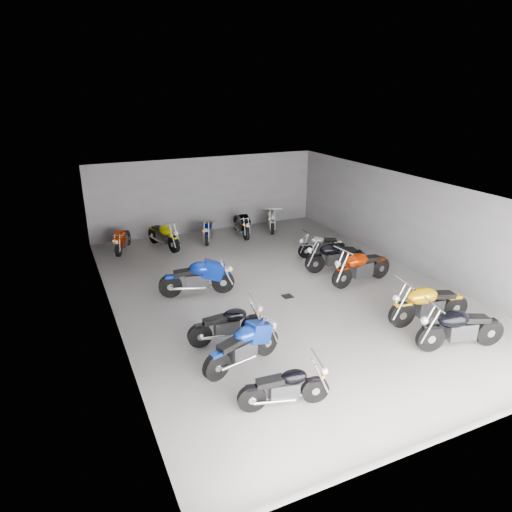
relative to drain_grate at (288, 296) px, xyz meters
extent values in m
plane|color=gray|center=(0.00, 0.50, -0.01)|extent=(14.00, 14.00, 0.00)
cube|color=gray|center=(0.00, 7.50, 1.59)|extent=(10.00, 0.10, 3.20)
cube|color=gray|center=(-5.00, 0.50, 1.59)|extent=(0.10, 14.00, 3.20)
cube|color=gray|center=(5.00, 0.50, 1.59)|extent=(0.10, 14.00, 3.20)
cube|color=black|center=(0.00, 0.50, 3.21)|extent=(10.00, 14.00, 0.04)
cube|color=black|center=(0.00, 0.00, 0.00)|extent=(0.32, 0.32, 0.01)
cylinder|color=black|center=(-1.83, -4.58, 0.28)|extent=(0.59, 0.23, 0.57)
cylinder|color=black|center=(-3.10, -4.30, 0.28)|extent=(0.59, 0.25, 0.57)
cube|color=#2D2D30|center=(-2.46, -4.44, 0.37)|extent=(0.63, 0.38, 0.36)
ellipsoid|color=black|center=(-2.27, -4.48, 0.66)|extent=(0.67, 0.48, 0.32)
cube|color=black|center=(-2.74, -4.38, 0.62)|extent=(0.59, 0.36, 0.16)
cylinder|color=black|center=(-1.97, -2.60, 0.32)|extent=(0.66, 0.32, 0.65)
cylinder|color=black|center=(-3.38, -3.05, 0.32)|extent=(0.67, 0.34, 0.65)
cube|color=#2D2D30|center=(-2.68, -2.82, 0.42)|extent=(0.73, 0.49, 0.41)
ellipsoid|color=navy|center=(-2.46, -2.76, 0.75)|extent=(0.79, 0.60, 0.37)
cube|color=black|center=(-2.99, -2.92, 0.71)|extent=(0.68, 0.46, 0.19)
cylinder|color=black|center=(-1.92, -1.72, 0.30)|extent=(0.62, 0.17, 0.61)
cylinder|color=black|center=(-3.30, -1.62, 0.30)|extent=(0.62, 0.19, 0.61)
cube|color=#2D2D30|center=(-2.61, -1.67, 0.39)|extent=(0.64, 0.33, 0.38)
ellipsoid|color=black|center=(-2.40, -1.68, 0.70)|extent=(0.67, 0.43, 0.34)
cube|color=black|center=(-2.91, -1.65, 0.66)|extent=(0.60, 0.31, 0.17)
cylinder|color=black|center=(-1.68, 1.08, 0.35)|extent=(0.72, 0.30, 0.70)
cylinder|color=black|center=(-3.24, 1.45, 0.35)|extent=(0.72, 0.32, 0.70)
cube|color=#2D2D30|center=(-2.46, 1.27, 0.46)|extent=(0.77, 0.49, 0.44)
ellipsoid|color=#0A29A2|center=(-2.22, 1.21, 0.81)|extent=(0.83, 0.60, 0.40)
cube|color=black|center=(-2.80, 1.35, 0.76)|extent=(0.72, 0.45, 0.20)
cylinder|color=black|center=(1.69, -4.08, 0.34)|extent=(0.71, 0.30, 0.70)
cylinder|color=black|center=(3.21, -4.46, 0.34)|extent=(0.71, 0.33, 0.70)
cube|color=#2D2D30|center=(2.45, -4.27, 0.45)|extent=(0.76, 0.49, 0.43)
ellipsoid|color=black|center=(2.22, -4.22, 0.80)|extent=(0.82, 0.60, 0.39)
cube|color=black|center=(2.79, -4.36, 0.75)|extent=(0.72, 0.45, 0.20)
cylinder|color=black|center=(1.86, -2.88, 0.35)|extent=(0.73, 0.25, 0.72)
cylinder|color=black|center=(3.47, -3.13, 0.35)|extent=(0.74, 0.28, 0.72)
cube|color=#2D2D30|center=(2.67, -3.01, 0.47)|extent=(0.77, 0.44, 0.45)
ellipsoid|color=#E09D0B|center=(2.42, -2.97, 0.83)|extent=(0.83, 0.56, 0.41)
cube|color=black|center=(3.02, -3.06, 0.78)|extent=(0.73, 0.42, 0.21)
cylinder|color=black|center=(1.85, -0.15, 0.35)|extent=(0.73, 0.22, 0.72)
cylinder|color=black|center=(3.46, 0.02, 0.35)|extent=(0.73, 0.24, 0.72)
cube|color=#2D2D30|center=(2.66, -0.07, 0.46)|extent=(0.76, 0.41, 0.45)
ellipsoid|color=#871B00|center=(2.41, -0.10, 0.82)|extent=(0.80, 0.52, 0.40)
cube|color=black|center=(3.01, -0.03, 0.78)|extent=(0.71, 0.38, 0.20)
cylinder|color=black|center=(1.74, 1.30, 0.33)|extent=(0.69, 0.27, 0.68)
cylinder|color=black|center=(3.25, 0.99, 0.33)|extent=(0.70, 0.29, 0.68)
cube|color=#2D2D30|center=(2.49, 1.14, 0.44)|extent=(0.74, 0.45, 0.43)
ellipsoid|color=black|center=(2.26, 1.19, 0.78)|extent=(0.79, 0.56, 0.38)
cube|color=black|center=(2.83, 1.07, 0.74)|extent=(0.69, 0.42, 0.19)
cylinder|color=black|center=(2.17, 2.65, 0.28)|extent=(0.58, 0.20, 0.57)
cylinder|color=black|center=(3.44, 2.46, 0.28)|extent=(0.58, 0.22, 0.57)
cube|color=#2D2D30|center=(2.80, 2.55, 0.37)|extent=(0.61, 0.35, 0.36)
ellipsoid|color=#A6A7AB|center=(2.61, 2.58, 0.65)|extent=(0.65, 0.44, 0.32)
cube|color=black|center=(3.08, 2.51, 0.62)|extent=(0.57, 0.33, 0.16)
cylinder|color=black|center=(-4.13, 5.67, 0.28)|extent=(0.34, 0.57, 0.58)
cylinder|color=black|center=(-3.61, 6.87, 0.28)|extent=(0.35, 0.58, 0.58)
cube|color=#2D2D30|center=(-3.87, 6.27, 0.37)|extent=(0.48, 0.64, 0.36)
ellipsoid|color=#A82201|center=(-3.95, 6.09, 0.66)|extent=(0.57, 0.70, 0.32)
cube|color=black|center=(-3.75, 6.53, 0.62)|extent=(0.45, 0.60, 0.16)
cylinder|color=black|center=(-2.13, 5.24, 0.33)|extent=(0.32, 0.68, 0.67)
cylinder|color=black|center=(-2.57, 6.69, 0.33)|extent=(0.34, 0.69, 0.67)
cube|color=#2D2D30|center=(-2.35, 5.96, 0.43)|extent=(0.50, 0.74, 0.42)
ellipsoid|color=#DFE203|center=(-2.28, 5.74, 0.77)|extent=(0.61, 0.80, 0.38)
cube|color=black|center=(-2.44, 6.28, 0.73)|extent=(0.46, 0.69, 0.19)
cylinder|color=black|center=(-0.72, 5.48, 0.28)|extent=(0.34, 0.57, 0.57)
cylinder|color=black|center=(-0.19, 6.66, 0.28)|extent=(0.36, 0.58, 0.57)
cube|color=#2D2D30|center=(-0.46, 6.07, 0.37)|extent=(0.48, 0.64, 0.36)
ellipsoid|color=#020C6C|center=(-0.54, 5.89, 0.66)|extent=(0.58, 0.70, 0.32)
cube|color=black|center=(-0.34, 6.33, 0.62)|extent=(0.45, 0.60, 0.16)
cylinder|color=black|center=(0.98, 5.48, 0.31)|extent=(0.20, 0.64, 0.63)
cylinder|color=black|center=(1.16, 6.90, 0.31)|extent=(0.22, 0.65, 0.63)
cube|color=#2D2D30|center=(1.07, 6.19, 0.41)|extent=(0.37, 0.67, 0.40)
ellipsoid|color=black|center=(1.04, 5.98, 0.73)|extent=(0.47, 0.72, 0.36)
cube|color=black|center=(1.11, 6.51, 0.69)|extent=(0.35, 0.63, 0.18)
cylinder|color=black|center=(2.30, 5.71, 0.32)|extent=(0.37, 0.64, 0.64)
cylinder|color=black|center=(2.88, 7.05, 0.32)|extent=(0.39, 0.65, 0.64)
cube|color=#2D2D30|center=(2.59, 6.38, 0.42)|extent=(0.54, 0.72, 0.40)
ellipsoid|color=#AEAFB6|center=(2.50, 6.18, 0.74)|extent=(0.64, 0.79, 0.36)
cube|color=black|center=(2.72, 6.67, 0.70)|extent=(0.50, 0.67, 0.18)
camera|label=1|loc=(-6.07, -11.05, 6.03)|focal=32.00mm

